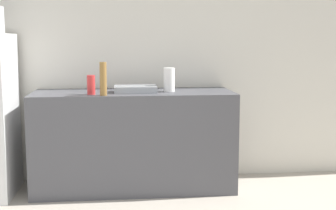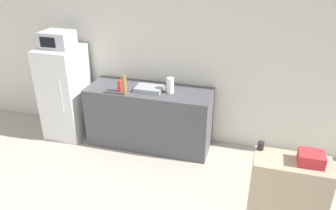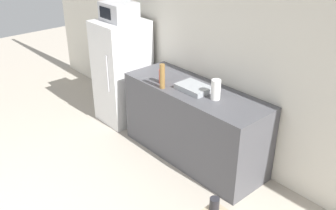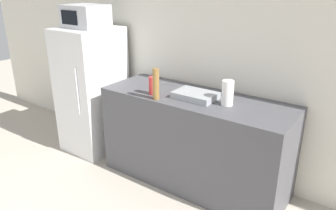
% 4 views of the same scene
% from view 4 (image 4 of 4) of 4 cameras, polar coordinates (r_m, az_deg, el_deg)
% --- Properties ---
extents(wall_back, '(8.00, 0.06, 2.60)m').
position_cam_4_polar(wall_back, '(3.30, 10.51, 8.76)').
color(wall_back, silver).
rests_on(wall_back, ground_plane).
extents(refrigerator, '(0.60, 0.70, 1.48)m').
position_cam_4_polar(refrigerator, '(4.03, -13.07, 2.50)').
color(refrigerator, silver).
rests_on(refrigerator, ground_plane).
extents(microwave, '(0.45, 0.38, 0.25)m').
position_cam_4_polar(microwave, '(3.85, -14.18, 14.76)').
color(microwave, '#BCBCC1').
rests_on(microwave, refrigerator).
extents(counter, '(1.89, 0.67, 0.94)m').
position_cam_4_polar(counter, '(3.32, 4.61, -6.16)').
color(counter, '#4C4C51').
rests_on(counter, ground_plane).
extents(sink_basin, '(0.39, 0.27, 0.06)m').
position_cam_4_polar(sink_basin, '(3.08, 4.79, 1.70)').
color(sink_basin, '#9EA3A8').
rests_on(sink_basin, counter).
extents(bottle_tall, '(0.06, 0.06, 0.29)m').
position_cam_4_polar(bottle_tall, '(3.02, -2.12, 3.68)').
color(bottle_tall, olive).
rests_on(bottle_tall, counter).
extents(bottle_short, '(0.07, 0.07, 0.17)m').
position_cam_4_polar(bottle_short, '(3.17, -2.72, 3.39)').
color(bottle_short, red).
rests_on(bottle_short, counter).
extents(paper_towel_roll, '(0.11, 0.11, 0.23)m').
position_cam_4_polar(paper_towel_roll, '(2.93, 10.33, 2.08)').
color(paper_towel_roll, white).
rests_on(paper_towel_roll, counter).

